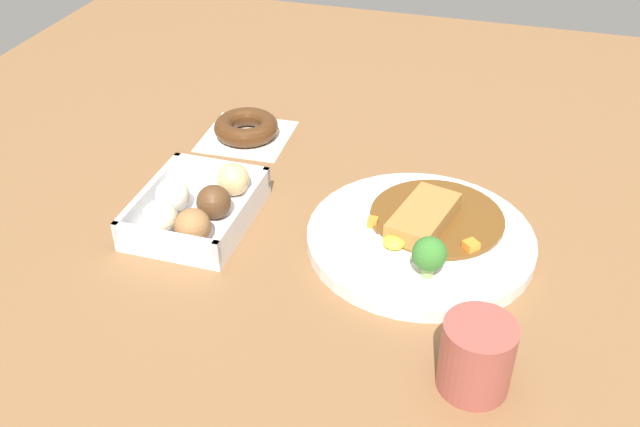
% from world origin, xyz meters
% --- Properties ---
extents(ground_plane, '(1.60, 1.60, 0.00)m').
position_xyz_m(ground_plane, '(0.00, 0.00, 0.00)').
color(ground_plane, brown).
extents(curry_plate, '(0.29, 0.29, 0.07)m').
position_xyz_m(curry_plate, '(-0.02, -0.10, 0.01)').
color(curry_plate, white).
rests_on(curry_plate, ground_plane).
extents(donut_box, '(0.18, 0.14, 0.06)m').
position_xyz_m(donut_box, '(-0.06, 0.19, 0.02)').
color(donut_box, white).
rests_on(donut_box, ground_plane).
extents(chocolate_ring_donut, '(0.14, 0.14, 0.03)m').
position_xyz_m(chocolate_ring_donut, '(0.17, 0.22, 0.02)').
color(chocolate_ring_donut, white).
rests_on(chocolate_ring_donut, ground_plane).
extents(coffee_mug, '(0.07, 0.07, 0.08)m').
position_xyz_m(coffee_mug, '(-0.24, -0.18, 0.04)').
color(coffee_mug, '#9E4C42').
rests_on(coffee_mug, ground_plane).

